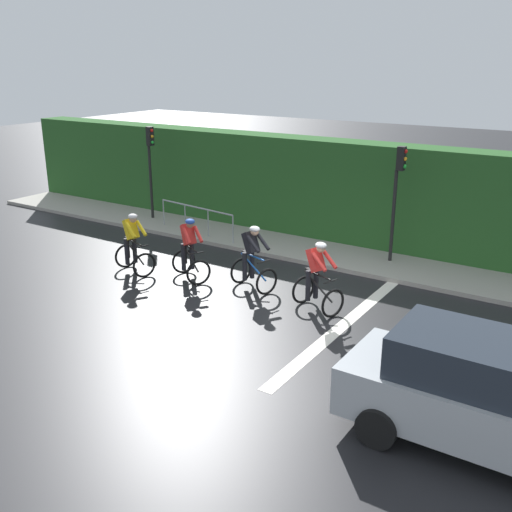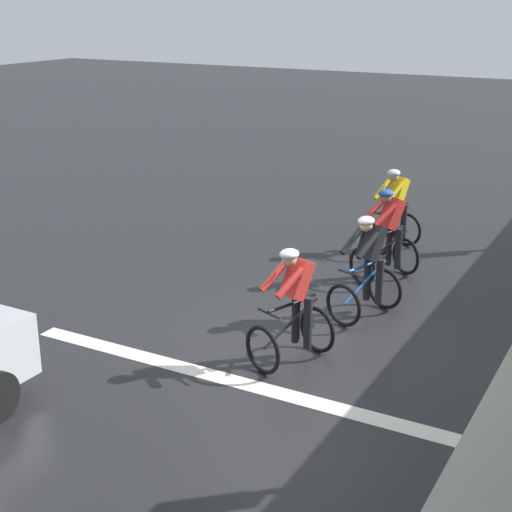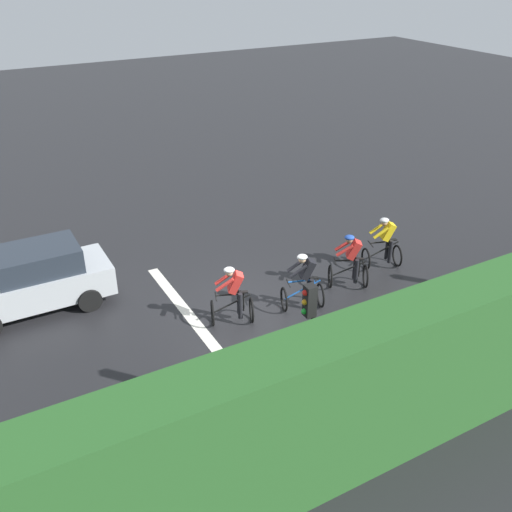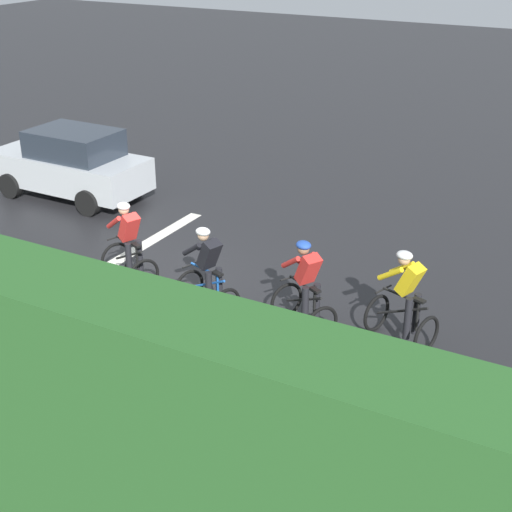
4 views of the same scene
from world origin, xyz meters
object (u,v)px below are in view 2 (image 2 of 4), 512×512
(cyclist_mid, at_px, (367,269))
(cyclist_fourth, at_px, (293,308))
(cyclist_lead, at_px, (394,212))
(cyclist_second, at_px, (387,236))

(cyclist_mid, distance_m, cyclist_fourth, 2.00)
(cyclist_mid, xyz_separation_m, cyclist_fourth, (-0.31, -1.98, 0.00))
(cyclist_lead, bearing_deg, cyclist_second, -74.85)
(cyclist_lead, relative_size, cyclist_second, 1.00)
(cyclist_lead, xyz_separation_m, cyclist_second, (0.44, -1.61, 0.00))
(cyclist_mid, bearing_deg, cyclist_fourth, -98.88)
(cyclist_lead, relative_size, cyclist_fourth, 1.00)
(cyclist_second, xyz_separation_m, cyclist_mid, (0.31, -1.76, 0.00))
(cyclist_mid, bearing_deg, cyclist_second, 99.82)
(cyclist_lead, xyz_separation_m, cyclist_fourth, (0.43, -5.35, 0.00))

